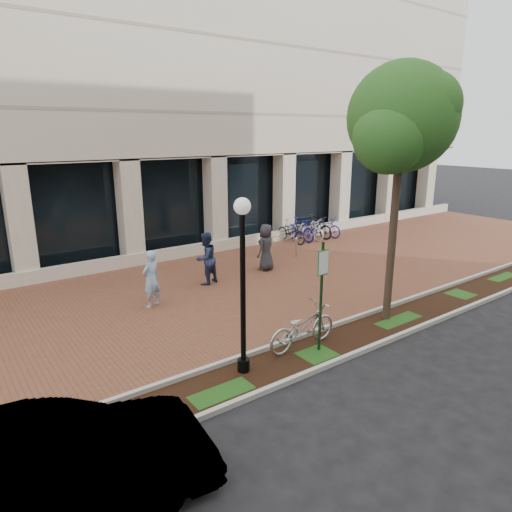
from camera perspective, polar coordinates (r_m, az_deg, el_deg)
ground at (r=16.16m, az=-1.92°, el=-3.64°), size 120.00×120.00×0.00m
brick_plaza at (r=16.16m, az=-1.92°, el=-3.62°), size 40.00×9.00×0.01m
planting_strip at (r=12.49m, az=12.03°, el=-9.87°), size 40.00×1.50×0.01m
curb_plaza_side at (r=12.92m, az=9.55°, el=-8.57°), size 40.00×0.12×0.12m
curb_street_side at (r=12.04m, az=14.73°, el=-10.76°), size 40.00×0.12×0.12m
near_office_building at (r=25.12m, az=-17.32°, el=25.72°), size 40.00×12.12×16.00m
parking_sign at (r=10.99m, az=8.24°, el=-3.50°), size 0.34×0.07×2.77m
lamppost at (r=9.75m, az=-1.66°, el=-2.66°), size 0.36×0.36×3.95m
street_tree at (r=12.90m, az=17.77°, el=15.34°), size 3.40×2.83×7.02m
locked_bicycle at (r=11.52m, az=5.81°, el=-8.84°), size 2.11×0.78×1.10m
pedestrian_left at (r=14.30m, az=-12.96°, el=-2.81°), size 0.77×0.65×1.79m
pedestrian_mid at (r=16.10m, az=-6.30°, el=-0.32°), size 1.08×0.95×1.87m
pedestrian_right at (r=17.66m, az=1.26°, el=1.09°), size 1.04×0.87×1.82m
bollard at (r=19.69m, az=5.05°, el=1.14°), size 0.12×0.12×0.87m
bike_rack_cluster at (r=22.97m, az=6.55°, el=3.42°), size 3.10×2.11×1.17m
sedan_near_curb at (r=7.41m, az=-24.64°, el=-23.58°), size 4.79×2.16×1.52m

